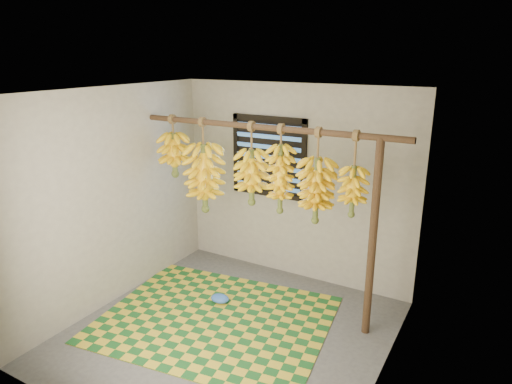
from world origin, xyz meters
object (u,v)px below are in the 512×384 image
Objects in this scene: woven_mat at (215,319)px; banana_bunch_a at (174,155)px; support_post at (373,241)px; banana_bunch_b at (204,178)px; banana_bunch_f at (353,191)px; banana_bunch_e at (316,191)px; banana_bunch_d at (280,179)px; plastic_bag at (220,298)px; banana_bunch_c at (252,177)px.

woven_mat is 1.92m from banana_bunch_a.
banana_bunch_b is (-1.96, 0.00, 0.36)m from support_post.
woven_mat is 1.56m from banana_bunch_b.
banana_bunch_a and banana_bunch_f have the same top height.
banana_bunch_e is at bearing 0.00° from banana_bunch_a.
woven_mat is at bearing -48.84° from banana_bunch_b.
woven_mat is 2.79× the size of banana_bunch_f.
banana_bunch_e reaches higher than support_post.
banana_bunch_f is at bearing -0.00° from banana_bunch_d.
banana_bunch_a is 1.39m from banana_bunch_d.
plastic_bag is 0.26× the size of banana_bunch_f.
woven_mat is at bearing -31.86° from banana_bunch_a.
banana_bunch_c reaches higher than support_post.
banana_bunch_a reaches higher than woven_mat.
banana_bunch_b reaches higher than support_post.
plastic_bag is 0.23× the size of banana_bunch_e.
banana_bunch_a is 0.66× the size of banana_bunch_b.
woven_mat is at bearing -101.62° from banana_bunch_c.
woven_mat is 3.27× the size of banana_bunch_a.
banana_bunch_b is at bearing 180.00° from banana_bunch_e.
banana_bunch_a is at bearing 180.00° from banana_bunch_f.
support_post is 9.00× the size of plastic_bag.
banana_bunch_a is at bearing -180.00° from banana_bunch_d.
banana_bunch_d is (0.61, 0.27, 1.43)m from plastic_bag.
plastic_bag is at bearing -168.83° from banana_bunch_f.
plastic_bag is at bearing 115.44° from woven_mat.
banana_bunch_d is (0.34, 0.00, 0.02)m from banana_bunch_c.
banana_bunch_c and banana_bunch_f have the same top height.
support_post is 2.07× the size of banana_bunch_e.
support_post is at bearing 0.00° from banana_bunch_c.
banana_bunch_c is at bearing 45.89° from plastic_bag.
support_post is 1.11m from banana_bunch_d.
banana_bunch_d is at bearing 51.32° from woven_mat.
banana_bunch_b and banana_bunch_f have the same top height.
plastic_bag is at bearing -37.12° from banana_bunch_b.
banana_bunch_e is at bearing 33.79° from woven_mat.
woven_mat is at bearing -146.21° from banana_bunch_e.
banana_bunch_a and banana_bunch_b have the same top height.
banana_bunch_c is at bearing 180.00° from banana_bunch_f.
banana_bunch_f is at bearing -0.00° from banana_bunch_b.
banana_bunch_f reaches higher than woven_mat.
banana_bunch_c and banana_bunch_e have the same top height.
banana_bunch_d is (0.97, 0.00, 0.12)m from banana_bunch_b.
banana_bunch_c is at bearing 180.00° from support_post.
banana_bunch_b is at bearing 180.00° from support_post.
woven_mat is 1.65m from banana_bunch_d.
support_post is at bearing -0.00° from banana_bunch_b.
woven_mat is 2.62× the size of banana_bunch_c.
banana_bunch_c is (-1.34, 0.00, 0.46)m from support_post.
banana_bunch_b is at bearing 142.88° from plastic_bag.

